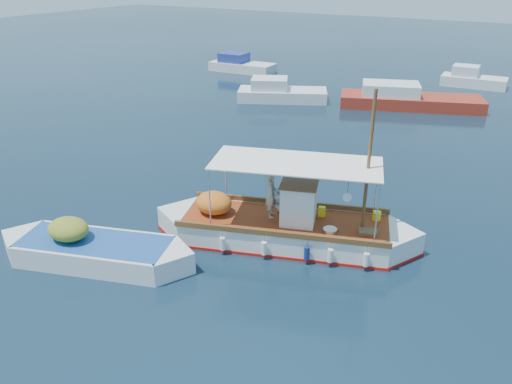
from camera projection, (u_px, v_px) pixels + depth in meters
The scene contains 7 objects.
ground at pixel (286, 247), 17.44m from camera, with size 160.00×160.00×0.00m, color black.
fishing_caique at pixel (283, 228), 17.61m from camera, with size 9.04×4.62×5.80m.
dinghy at pixel (94, 252), 16.48m from camera, with size 6.61×3.38×1.69m.
bg_boat_nw at pixel (280, 94), 35.65m from camera, with size 6.67×4.83×1.80m.
bg_boat_n at pixel (406, 100), 34.01m from camera, with size 9.77×5.72×1.80m.
bg_boat_far_w at pixel (241, 66), 45.11m from camera, with size 5.97×2.59×1.80m.
bg_boat_far_n at pixel (472, 80), 39.67m from camera, with size 4.91×2.17×1.80m.
Camera 1 is at (6.62, -13.52, 9.07)m, focal length 35.00 mm.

